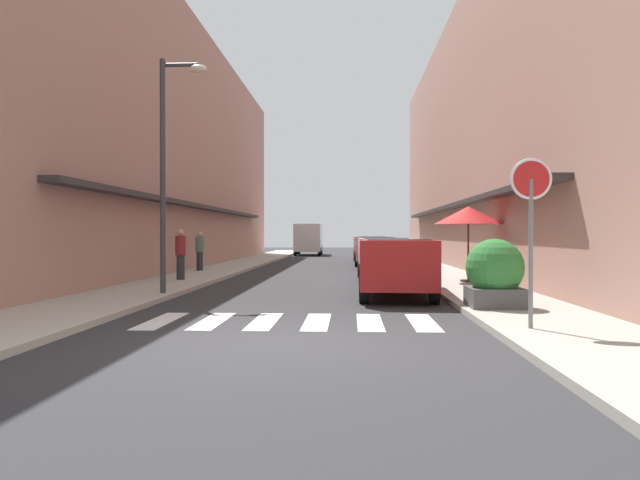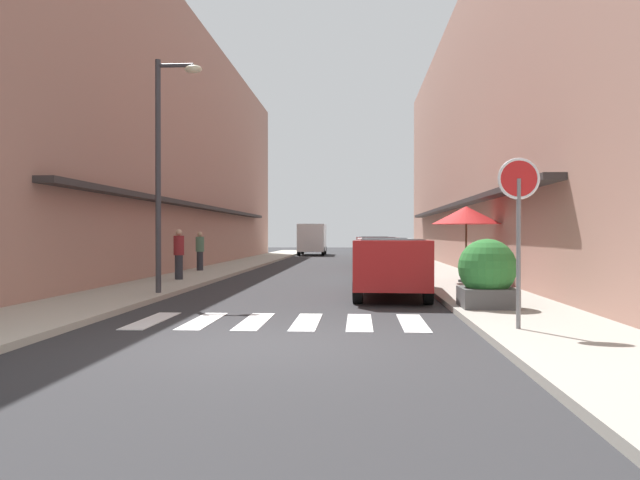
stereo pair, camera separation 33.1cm
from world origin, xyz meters
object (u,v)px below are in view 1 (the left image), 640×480
Objects in this scene: planter_corner at (495,274)px; street_lamp at (170,152)px; round_street_sign at (531,198)px; pedestrian_walking_near at (200,250)px; parked_car_mid at (384,254)px; cafe_umbrella at (468,216)px; parked_car_near at (397,261)px; parked_car_far at (376,249)px; parked_car_distant at (371,246)px; pedestrian_walking_far at (181,253)px; delivery_van at (309,237)px.

street_lamp is at bearing 161.06° from planter_corner.
round_street_sign is 1.68× the size of pedestrian_walking_near.
cafe_umbrella is (2.47, -2.12, 1.24)m from parked_car_mid.
parked_car_far is at bearing 90.00° from parked_car_near.
parked_car_near is 0.78× the size of street_lamp.
parked_car_far is at bearing 95.06° from round_street_sign.
planter_corner is at bearing -85.53° from parked_car_distant.
cafe_umbrella is (8.16, 4.00, -1.49)m from street_lamp.
pedestrian_walking_near is 4.92m from pedestrian_walking_far.
parked_car_far is at bearing 66.50° from street_lamp.
round_street_sign reaches higher than pedestrian_walking_far.
parked_car_far is 18.54m from round_street_sign.
cafe_umbrella is (6.83, -27.30, 0.76)m from delivery_van.
pedestrian_walking_near is at bearing 151.33° from cafe_umbrella.
pedestrian_walking_near is at bearing -37.55° from pedestrian_walking_far.
parked_car_far is 2.62× the size of pedestrian_walking_far.
planter_corner is (1.74, -2.92, -0.14)m from parked_car_near.
parked_car_mid is 11.65m from round_street_sign.
parked_car_near is at bearing -124.16° from cafe_umbrella.
parked_car_far is 15.73m from planter_corner.
street_lamp reaches higher than parked_car_near.
street_lamp reaches higher than parked_car_mid.
planter_corner is at bearing 133.60° from pedestrian_walking_near.
cafe_umbrella reaches higher than parked_car_mid.
parked_car_far is 14.53m from street_lamp.
pedestrian_walking_far is at bearing 140.26° from planter_corner.
pedestrian_walking_near reaches higher than parked_car_near.
parked_car_near is 11.56m from pedestrian_walking_near.
parked_car_distant is 1.82× the size of cafe_umbrella.
parked_car_near is 12.72m from parked_car_far.
parked_car_near is at bearing 120.80° from planter_corner.
delivery_van is at bearing -91.17° from pedestrian_walking_near.
parked_car_mid is 6.89m from pedestrian_walking_far.
delivery_van is (-4.36, 18.22, 0.48)m from parked_car_far.
delivery_van reaches higher than parked_car_near.
delivery_van is at bearing 104.05° from cafe_umbrella.
street_lamp is (-5.69, -6.13, 2.73)m from parked_car_mid.
cafe_umbrella reaches higher than parked_car_far.
parked_car_near is at bearing 105.96° from round_street_sign.
parked_car_distant is (0.00, 19.32, -0.00)m from parked_car_near.
pedestrian_walking_near is (-1.59, 9.34, -2.71)m from street_lamp.
planter_corner is 10.96m from pedestrian_walking_far.
parked_car_distant is at bearing 90.00° from parked_car_mid.
cafe_umbrella reaches higher than pedestrian_walking_far.
round_street_sign is 3.11m from planter_corner.
round_street_sign is at bearing -92.17° from planter_corner.
pedestrian_walking_far is at bearing -94.94° from delivery_van.
cafe_umbrella is (2.47, -15.68, 1.24)m from parked_car_distant.
street_lamp reaches higher than parked_car_distant.
round_street_sign reaches higher than planter_corner.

